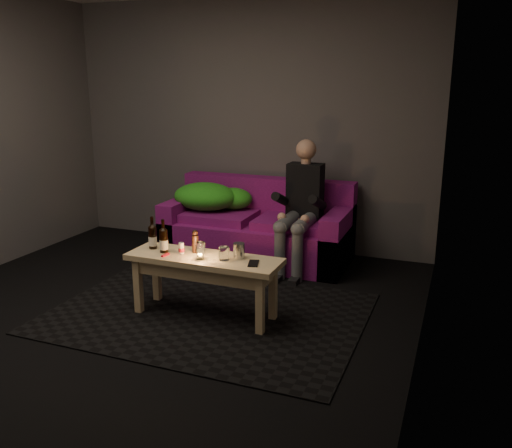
# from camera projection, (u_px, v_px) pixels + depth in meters

# --- Properties ---
(floor) EXTENTS (4.50, 4.50, 0.00)m
(floor) POSITION_uv_depth(u_px,v_px,m) (135.00, 325.00, 4.03)
(floor) COLOR black
(floor) RESTS_ON ground
(room) EXTENTS (4.50, 4.50, 4.50)m
(room) POSITION_uv_depth(u_px,v_px,m) (157.00, 97.00, 4.03)
(room) COLOR silver
(room) RESTS_ON ground
(rug) EXTENTS (2.39, 1.75, 0.01)m
(rug) POSITION_uv_depth(u_px,v_px,m) (208.00, 313.00, 4.22)
(rug) COLOR black
(rug) RESTS_ON floor
(sofa) EXTENTS (1.84, 0.83, 0.79)m
(sofa) POSITION_uv_depth(u_px,v_px,m) (259.00, 231.00, 5.49)
(sofa) COLOR #660D5A
(sofa) RESTS_ON floor
(green_blanket) EXTENTS (0.81, 0.55, 0.28)m
(green_blanket) POSITION_uv_depth(u_px,v_px,m) (210.00, 197.00, 5.59)
(green_blanket) COLOR #1E931A
(green_blanket) RESTS_ON sofa
(person) EXTENTS (0.33, 0.76, 1.23)m
(person) POSITION_uv_depth(u_px,v_px,m) (301.00, 204.00, 5.10)
(person) COLOR black
(person) RESTS_ON sofa
(coffee_table) EXTENTS (1.19, 0.39, 0.48)m
(coffee_table) POSITION_uv_depth(u_px,v_px,m) (204.00, 267.00, 4.08)
(coffee_table) COLOR #EDBF8A
(coffee_table) RESTS_ON rug
(beer_bottle_a) EXTENTS (0.06, 0.06, 0.26)m
(beer_bottle_a) POSITION_uv_depth(u_px,v_px,m) (153.00, 237.00, 4.23)
(beer_bottle_a) COLOR black
(beer_bottle_a) RESTS_ON coffee_table
(beer_bottle_b) EXTENTS (0.07, 0.07, 0.26)m
(beer_bottle_b) POSITION_uv_depth(u_px,v_px,m) (164.00, 240.00, 4.13)
(beer_bottle_b) COLOR black
(beer_bottle_b) RESTS_ON coffee_table
(salt_shaker) EXTENTS (0.05, 0.05, 0.09)m
(salt_shaker) POSITION_uv_depth(u_px,v_px,m) (181.00, 248.00, 4.11)
(salt_shaker) COLOR silver
(salt_shaker) RESTS_ON coffee_table
(pepper_mill) EXTENTS (0.06, 0.06, 0.13)m
(pepper_mill) POSITION_uv_depth(u_px,v_px,m) (195.00, 244.00, 4.14)
(pepper_mill) COLOR black
(pepper_mill) RESTS_ON coffee_table
(tumbler_back) EXTENTS (0.08, 0.08, 0.09)m
(tumbler_back) POSITION_uv_depth(u_px,v_px,m) (200.00, 248.00, 4.12)
(tumbler_back) COLOR white
(tumbler_back) RESTS_ON coffee_table
(tealight) EXTENTS (0.06, 0.06, 0.04)m
(tealight) POSITION_uv_depth(u_px,v_px,m) (200.00, 256.00, 3.99)
(tealight) COLOR white
(tealight) RESTS_ON coffee_table
(tumbler_front) EXTENTS (0.08, 0.08, 0.10)m
(tumbler_front) POSITION_uv_depth(u_px,v_px,m) (224.00, 253.00, 3.97)
(tumbler_front) COLOR white
(tumbler_front) RESTS_ON coffee_table
(steel_cup) EXTENTS (0.11, 0.11, 0.12)m
(steel_cup) POSITION_uv_depth(u_px,v_px,m) (239.00, 251.00, 4.00)
(steel_cup) COLOR #ACAFB3
(steel_cup) RESTS_ON coffee_table
(smartphone) EXTENTS (0.11, 0.16, 0.01)m
(smartphone) POSITION_uv_depth(u_px,v_px,m) (253.00, 263.00, 3.89)
(smartphone) COLOR black
(smartphone) RESTS_ON coffee_table
(red_lighter) EXTENTS (0.03, 0.08, 0.01)m
(red_lighter) POSITION_uv_depth(u_px,v_px,m) (165.00, 255.00, 4.07)
(red_lighter) COLOR red
(red_lighter) RESTS_ON coffee_table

